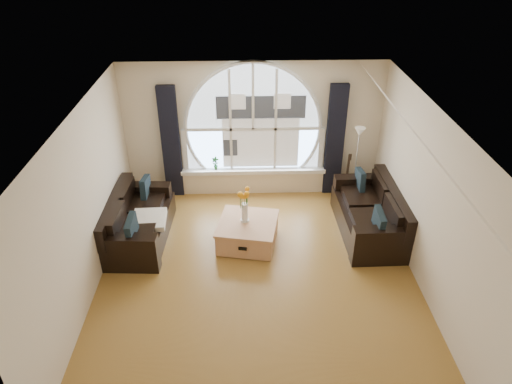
% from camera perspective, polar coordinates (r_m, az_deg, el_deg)
% --- Properties ---
extents(ground, '(5.00, 5.50, 0.01)m').
position_cam_1_polar(ground, '(7.56, 0.22, -10.38)').
color(ground, brown).
rests_on(ground, ground).
extents(ceiling, '(5.00, 5.50, 0.01)m').
position_cam_1_polar(ceiling, '(6.13, 0.27, 8.94)').
color(ceiling, silver).
rests_on(ceiling, ground).
extents(wall_back, '(5.00, 0.01, 2.70)m').
position_cam_1_polar(wall_back, '(9.18, -0.36, 7.56)').
color(wall_back, beige).
rests_on(wall_back, ground).
extents(wall_front, '(5.00, 0.01, 2.70)m').
position_cam_1_polar(wall_front, '(4.68, 1.49, -20.25)').
color(wall_front, beige).
rests_on(wall_front, ground).
extents(wall_left, '(0.01, 5.50, 2.70)m').
position_cam_1_polar(wall_left, '(7.12, -20.30, -1.97)').
color(wall_left, beige).
rests_on(wall_left, ground).
extents(wall_right, '(0.01, 5.50, 2.70)m').
position_cam_1_polar(wall_right, '(7.27, 20.35, -1.30)').
color(wall_right, beige).
rests_on(wall_right, ground).
extents(attic_slope, '(0.92, 5.50, 0.72)m').
position_cam_1_polar(attic_slope, '(6.71, 19.50, 5.88)').
color(attic_slope, silver).
rests_on(attic_slope, ground).
extents(arched_window, '(2.60, 0.06, 2.15)m').
position_cam_1_polar(arched_window, '(9.05, -0.36, 9.08)').
color(arched_window, silver).
rests_on(arched_window, wall_back).
extents(window_sill, '(2.90, 0.22, 0.08)m').
position_cam_1_polar(window_sill, '(9.46, -0.33, 2.65)').
color(window_sill, white).
rests_on(window_sill, wall_back).
extents(window_frame, '(2.76, 0.08, 2.15)m').
position_cam_1_polar(window_frame, '(9.02, -0.36, 9.01)').
color(window_frame, white).
rests_on(window_frame, wall_back).
extents(neighbor_house, '(1.70, 0.02, 1.50)m').
position_cam_1_polar(neighbor_house, '(9.09, 0.60, 8.33)').
color(neighbor_house, silver).
rests_on(neighbor_house, wall_back).
extents(curtain_left, '(0.35, 0.12, 2.30)m').
position_cam_1_polar(curtain_left, '(9.26, -10.34, 5.89)').
color(curtain_left, black).
rests_on(curtain_left, ground).
extents(curtain_right, '(0.35, 0.12, 2.30)m').
position_cam_1_polar(curtain_right, '(9.33, 9.59, 6.16)').
color(curtain_right, black).
rests_on(curtain_right, ground).
extents(sofa_left, '(1.04, 1.93, 0.84)m').
position_cam_1_polar(sofa_left, '(8.39, -14.17, -3.33)').
color(sofa_left, black).
rests_on(sofa_left, ground).
extents(sofa_right, '(1.02, 1.98, 0.87)m').
position_cam_1_polar(sofa_right, '(8.56, 13.68, -2.53)').
color(sofa_right, black).
rests_on(sofa_right, ground).
extents(coffee_chest, '(1.15, 1.15, 0.48)m').
position_cam_1_polar(coffee_chest, '(8.13, -1.02, -4.86)').
color(coffee_chest, tan).
rests_on(coffee_chest, ground).
extents(throw_blanket, '(0.57, 0.57, 0.10)m').
position_cam_1_polar(throw_blanket, '(8.17, -12.86, -3.33)').
color(throw_blanket, silver).
rests_on(throw_blanket, sofa_left).
extents(vase_flowers, '(0.24, 0.24, 0.70)m').
position_cam_1_polar(vase_flowers, '(7.83, -1.39, -1.18)').
color(vase_flowers, white).
rests_on(vase_flowers, coffee_chest).
extents(floor_lamp, '(0.24, 0.24, 1.60)m').
position_cam_1_polar(floor_lamp, '(9.20, 12.04, 3.08)').
color(floor_lamp, '#B2B2B2').
rests_on(floor_lamp, ground).
extents(guitar, '(0.42, 0.34, 1.06)m').
position_cam_1_polar(guitar, '(9.39, 10.97, 1.95)').
color(guitar, olive).
rests_on(guitar, ground).
extents(potted_plant, '(0.16, 0.12, 0.27)m').
position_cam_1_polar(potted_plant, '(9.39, -4.98, 3.51)').
color(potted_plant, '#1E6023').
rests_on(potted_plant, window_sill).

